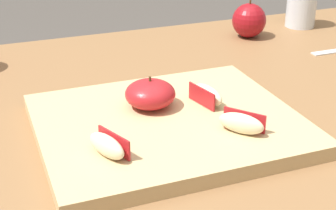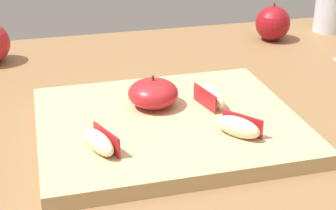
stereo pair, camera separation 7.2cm
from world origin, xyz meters
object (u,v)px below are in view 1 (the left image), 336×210
cutting_board (168,124)px  apple_wedge_front (107,145)px  apple_wedge_middle (207,95)px  apple_wedge_right (241,123)px  whole_apple_red_delicious (249,20)px  drinking_glass_water (302,4)px  apple_half_skin_up (150,94)px

cutting_board → apple_wedge_front: bearing=-146.7°
apple_wedge_middle → apple_wedge_right: 0.10m
whole_apple_red_delicious → drinking_glass_water: drinking_glass_water is taller
apple_half_skin_up → drinking_glass_water: bearing=34.4°
apple_wedge_right → apple_wedge_front: 0.18m
cutting_board → apple_half_skin_up: size_ratio=4.89×
apple_wedge_front → drinking_glass_water: size_ratio=0.63×
whole_apple_red_delicious → drinking_glass_water: bearing=10.8°
cutting_board → apple_wedge_right: (0.08, -0.08, 0.02)m
cutting_board → apple_wedge_front: apple_wedge_front is taller
apple_wedge_middle → drinking_glass_water: size_ratio=0.63×
apple_half_skin_up → apple_wedge_right: (0.09, -0.12, -0.01)m
apple_wedge_middle → cutting_board: bearing=-161.0°
apple_wedge_middle → apple_wedge_right: size_ratio=1.07×
cutting_board → apple_half_skin_up: 0.05m
apple_half_skin_up → cutting_board: bearing=-75.9°
apple_wedge_front → drinking_glass_water: (0.58, 0.45, 0.02)m
cutting_board → apple_half_skin_up: (-0.01, 0.04, 0.03)m
apple_half_skin_up → apple_wedge_middle: apple_half_skin_up is taller
apple_wedge_right → whole_apple_red_delicious: bearing=59.7°
cutting_board → apple_half_skin_up: bearing=104.1°
apple_wedge_middle → whole_apple_red_delicious: (0.25, 0.32, 0.00)m
apple_wedge_middle → apple_wedge_front: 0.20m
cutting_board → apple_wedge_front: size_ratio=5.49×
cutting_board → apple_wedge_front: 0.13m
cutting_board → apple_wedge_middle: 0.08m
cutting_board → apple_wedge_middle: (0.07, 0.02, 0.02)m
cutting_board → drinking_glass_water: (0.48, 0.38, 0.04)m
cutting_board → apple_wedge_right: size_ratio=5.84×
apple_wedge_middle → whole_apple_red_delicious: size_ratio=0.81×
apple_half_skin_up → apple_wedge_right: apple_half_skin_up is taller
cutting_board → drinking_glass_water: drinking_glass_water is taller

